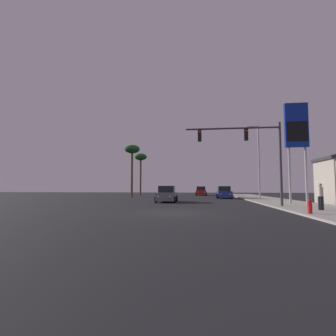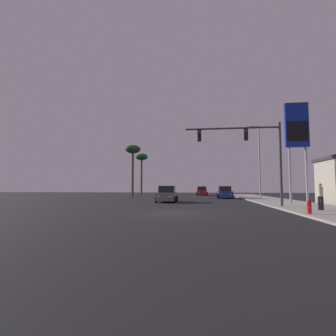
% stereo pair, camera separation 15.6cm
% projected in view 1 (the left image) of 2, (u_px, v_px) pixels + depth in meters
% --- Properties ---
extents(ground_plane, '(120.00, 120.00, 0.00)m').
position_uv_depth(ground_plane, '(174.00, 213.00, 15.68)').
color(ground_plane, black).
extents(sidewalk_right, '(5.00, 60.00, 0.12)m').
position_uv_depth(sidewalk_right, '(285.00, 203.00, 24.45)').
color(sidewalk_right, '#9E998E').
rests_on(sidewalk_right, ground).
extents(car_grey, '(2.04, 4.33, 1.68)m').
position_uv_depth(car_grey, '(167.00, 195.00, 27.34)').
color(car_grey, slate).
rests_on(car_grey, ground).
extents(car_blue, '(2.04, 4.32, 1.68)m').
position_uv_depth(car_blue, '(224.00, 193.00, 36.39)').
color(car_blue, navy).
rests_on(car_blue, ground).
extents(car_red, '(2.04, 4.33, 1.68)m').
position_uv_depth(car_red, '(201.00, 191.00, 49.23)').
color(car_red, maroon).
rests_on(car_red, ground).
extents(traffic_light_mast, '(7.40, 0.36, 6.50)m').
position_uv_depth(traffic_light_mast, '(252.00, 146.00, 20.56)').
color(traffic_light_mast, '#38383D').
rests_on(traffic_light_mast, sidewalk_right).
extents(street_lamp, '(1.74, 0.24, 9.00)m').
position_uv_depth(street_lamp, '(258.00, 158.00, 31.77)').
color(street_lamp, '#99999E').
rests_on(street_lamp, sidewalk_right).
extents(gas_station_sign, '(2.00, 0.42, 9.00)m').
position_uv_depth(gas_station_sign, '(296.00, 131.00, 23.53)').
color(gas_station_sign, '#99999E').
rests_on(gas_station_sign, sidewalk_right).
extents(fire_hydrant, '(0.24, 0.34, 0.76)m').
position_uv_depth(fire_hydrant, '(310.00, 207.00, 14.11)').
color(fire_hydrant, red).
rests_on(fire_hydrant, sidewalk_right).
extents(pedestrian_on_sidewalk, '(0.34, 0.32, 1.67)m').
position_uv_depth(pedestrian_on_sidewalk, '(321.00, 195.00, 16.37)').
color(pedestrian_on_sidewalk, '#23232D').
rests_on(pedestrian_on_sidewalk, sidewalk_right).
extents(palm_tree_far, '(2.40, 2.40, 8.11)m').
position_uv_depth(palm_tree_far, '(141.00, 159.00, 51.02)').
color(palm_tree_far, brown).
rests_on(palm_tree_far, ground).
extents(palm_tree_mid, '(2.40, 2.40, 8.16)m').
position_uv_depth(palm_tree_mid, '(132.00, 152.00, 41.02)').
color(palm_tree_mid, brown).
rests_on(palm_tree_mid, ground).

